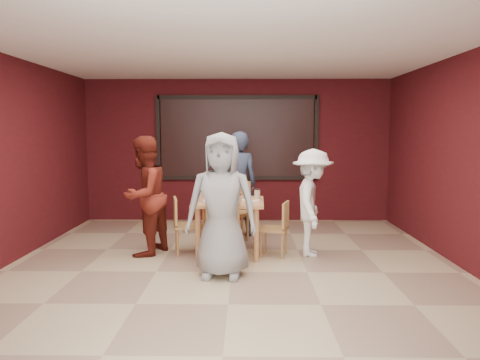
{
  "coord_description": "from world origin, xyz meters",
  "views": [
    {
      "loc": [
        0.19,
        -5.79,
        1.79
      ],
      "look_at": [
        0.09,
        0.87,
        1.09
      ],
      "focal_mm": 35.0,
      "sensor_mm": 36.0,
      "label": 1
    }
  ],
  "objects_px": {
    "dining_table": "(229,207)",
    "chair_right": "(278,225)",
    "chair_front": "(224,231)",
    "diner_left": "(144,196)",
    "diner_back": "(238,184)",
    "diner_right": "(313,203)",
    "chair_back": "(235,208)",
    "chair_left": "(183,222)",
    "diner_front": "(221,205)"
  },
  "relations": [
    {
      "from": "dining_table",
      "to": "diner_back",
      "type": "relative_size",
      "value": 0.58
    },
    {
      "from": "chair_back",
      "to": "diner_left",
      "type": "distance_m",
      "value": 1.55
    },
    {
      "from": "chair_front",
      "to": "chair_back",
      "type": "height_order",
      "value": "chair_back"
    },
    {
      "from": "dining_table",
      "to": "chair_right",
      "type": "bearing_deg",
      "value": -7.32
    },
    {
      "from": "diner_front",
      "to": "diner_back",
      "type": "relative_size",
      "value": 1.0
    },
    {
      "from": "chair_front",
      "to": "dining_table",
      "type": "bearing_deg",
      "value": 87.1
    },
    {
      "from": "chair_back",
      "to": "chair_front",
      "type": "bearing_deg",
      "value": -93.78
    },
    {
      "from": "dining_table",
      "to": "chair_back",
      "type": "relative_size",
      "value": 1.05
    },
    {
      "from": "chair_front",
      "to": "chair_right",
      "type": "distance_m",
      "value": 0.98
    },
    {
      "from": "chair_back",
      "to": "diner_back",
      "type": "xyz_separation_m",
      "value": [
        0.05,
        0.41,
        0.34
      ]
    },
    {
      "from": "dining_table",
      "to": "chair_right",
      "type": "distance_m",
      "value": 0.76
    },
    {
      "from": "dining_table",
      "to": "chair_front",
      "type": "height_order",
      "value": "dining_table"
    },
    {
      "from": "dining_table",
      "to": "chair_front",
      "type": "relative_size",
      "value": 1.16
    },
    {
      "from": "chair_back",
      "to": "chair_right",
      "type": "distance_m",
      "value": 1.1
    },
    {
      "from": "dining_table",
      "to": "chair_back",
      "type": "height_order",
      "value": "chair_back"
    },
    {
      "from": "dining_table",
      "to": "chair_left",
      "type": "xyz_separation_m",
      "value": [
        -0.67,
        0.03,
        -0.22
      ]
    },
    {
      "from": "chair_left",
      "to": "chair_right",
      "type": "bearing_deg",
      "value": -5.14
    },
    {
      "from": "chair_right",
      "to": "diner_right",
      "type": "relative_size",
      "value": 0.51
    },
    {
      "from": "dining_table",
      "to": "diner_right",
      "type": "bearing_deg",
      "value": -1.82
    },
    {
      "from": "chair_front",
      "to": "chair_back",
      "type": "relative_size",
      "value": 0.91
    },
    {
      "from": "diner_front",
      "to": "diner_left",
      "type": "bearing_deg",
      "value": 143.76
    },
    {
      "from": "chair_front",
      "to": "diner_left",
      "type": "distance_m",
      "value": 1.42
    },
    {
      "from": "diner_back",
      "to": "diner_right",
      "type": "relative_size",
      "value": 1.16
    },
    {
      "from": "chair_left",
      "to": "dining_table",
      "type": "bearing_deg",
      "value": -2.8
    },
    {
      "from": "chair_back",
      "to": "chair_left",
      "type": "height_order",
      "value": "chair_back"
    },
    {
      "from": "chair_front",
      "to": "chair_back",
      "type": "bearing_deg",
      "value": 86.22
    },
    {
      "from": "chair_left",
      "to": "chair_front",
      "type": "bearing_deg",
      "value": -49.76
    },
    {
      "from": "dining_table",
      "to": "diner_front",
      "type": "height_order",
      "value": "diner_front"
    },
    {
      "from": "chair_left",
      "to": "chair_right",
      "type": "xyz_separation_m",
      "value": [
        1.38,
        -0.12,
        -0.02
      ]
    },
    {
      "from": "chair_right",
      "to": "diner_back",
      "type": "xyz_separation_m",
      "value": [
        -0.6,
        1.29,
        0.45
      ]
    },
    {
      "from": "dining_table",
      "to": "diner_back",
      "type": "distance_m",
      "value": 1.22
    },
    {
      "from": "chair_left",
      "to": "diner_right",
      "type": "bearing_deg",
      "value": -2.17
    },
    {
      "from": "diner_back",
      "to": "chair_right",
      "type": "bearing_deg",
      "value": 106.12
    },
    {
      "from": "chair_right",
      "to": "diner_right",
      "type": "distance_m",
      "value": 0.59
    },
    {
      "from": "chair_left",
      "to": "chair_back",
      "type": "bearing_deg",
      "value": 45.9
    },
    {
      "from": "chair_left",
      "to": "diner_back",
      "type": "distance_m",
      "value": 1.46
    },
    {
      "from": "chair_back",
      "to": "chair_right",
      "type": "relative_size",
      "value": 1.24
    },
    {
      "from": "chair_front",
      "to": "diner_right",
      "type": "relative_size",
      "value": 0.58
    },
    {
      "from": "diner_left",
      "to": "dining_table",
      "type": "bearing_deg",
      "value": 112.53
    },
    {
      "from": "chair_back",
      "to": "diner_right",
      "type": "distance_m",
      "value": 1.42
    },
    {
      "from": "chair_right",
      "to": "diner_front",
      "type": "bearing_deg",
      "value": -128.34
    },
    {
      "from": "chair_right",
      "to": "chair_left",
      "type": "bearing_deg",
      "value": 174.86
    },
    {
      "from": "chair_front",
      "to": "chair_right",
      "type": "height_order",
      "value": "chair_front"
    },
    {
      "from": "diner_back",
      "to": "diner_right",
      "type": "bearing_deg",
      "value": 122.59
    },
    {
      "from": "diner_front",
      "to": "chair_front",
      "type": "bearing_deg",
      "value": 92.74
    },
    {
      "from": "diner_front",
      "to": "diner_back",
      "type": "bearing_deg",
      "value": 90.86
    },
    {
      "from": "diner_left",
      "to": "diner_right",
      "type": "relative_size",
      "value": 1.12
    },
    {
      "from": "diner_back",
      "to": "diner_left",
      "type": "bearing_deg",
      "value": 33.63
    },
    {
      "from": "chair_back",
      "to": "diner_front",
      "type": "bearing_deg",
      "value": -93.5
    },
    {
      "from": "diner_left",
      "to": "diner_right",
      "type": "distance_m",
      "value": 2.42
    }
  ]
}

